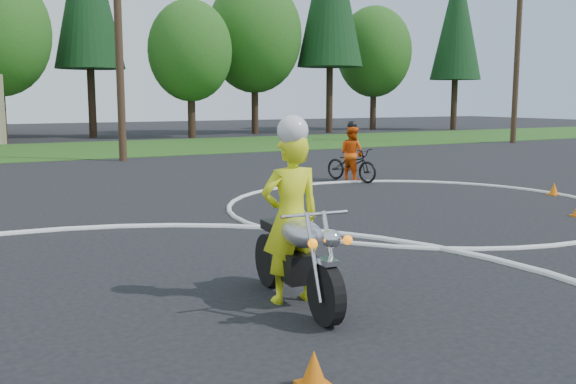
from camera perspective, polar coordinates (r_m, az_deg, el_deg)
name	(u,v)px	position (r m, az deg, el deg)	size (l,w,h in m)	color
course_markings	(234,289)	(7.81, -4.84, -8.55)	(19.05, 19.05, 0.12)	silver
primary_motorcycle	(297,256)	(7.08, 0.80, -5.75)	(0.75, 2.15, 1.13)	black
rider_primary_grp	(291,213)	(7.10, 0.26, -1.89)	(0.73, 0.51, 2.10)	yellow
rider_second_grp	(352,160)	(17.79, 5.68, 2.86)	(1.06, 1.83, 1.67)	black
traffic_cones	(518,287)	(7.87, 19.79, -7.92)	(21.00, 12.74, 0.30)	orange
treeline	(224,26)	(40.49, -5.70, 14.45)	(38.20, 8.10, 14.52)	#382619
utility_poles	(118,15)	(24.39, -14.89, 14.95)	(41.60, 1.12, 10.00)	#473321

